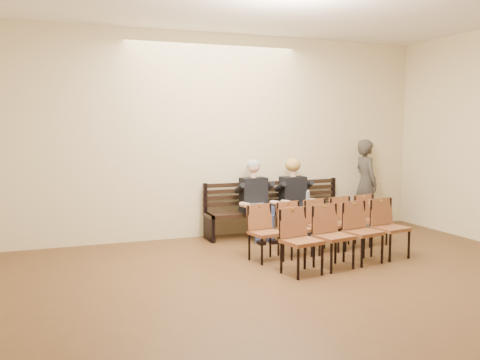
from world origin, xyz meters
The scene contains 11 objects.
ground centered at (0.00, 0.00, 0.00)m, with size 10.00×10.00×0.00m, color #53341C.
room_walls centered at (0.00, 0.79, 2.54)m, with size 8.02×10.01×3.51m.
bench centered at (1.06, 4.65, 0.23)m, with size 2.60×0.90×0.45m, color black.
seated_man centered at (0.60, 4.53, 0.67)m, with size 0.56×0.77×1.34m, color black, non-canonical shape.
seated_woman centered at (1.36, 4.53, 0.64)m, with size 0.55×0.76×1.27m, color black, non-canonical shape.
laptop centered at (0.57, 4.38, 0.58)m, with size 0.35×0.28×0.25m, color silver.
water_bottle centered at (1.48, 4.30, 0.57)m, with size 0.07×0.07×0.24m, color silver.
bag centered at (2.17, 4.75, 0.14)m, with size 0.39×0.27×0.29m, color black.
passerby centered at (2.97, 4.75, 0.96)m, with size 0.70×0.46×1.92m, color #38342E.
chair_row_front centered at (1.16, 3.23, 0.40)m, with size 2.48×0.44×0.81m, color brown.
chair_row_back centered at (1.11, 2.42, 0.43)m, with size 2.11×0.47×0.87m, color brown.
Camera 1 is at (-2.92, -3.80, 1.96)m, focal length 40.00 mm.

